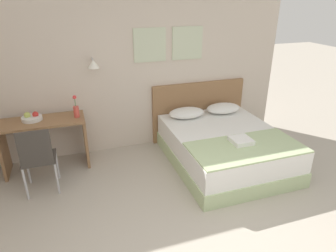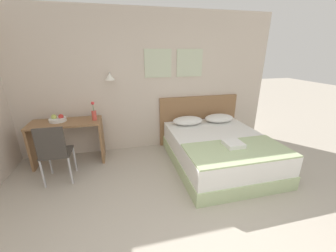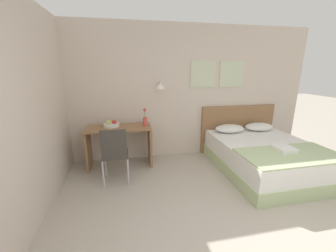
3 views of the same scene
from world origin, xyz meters
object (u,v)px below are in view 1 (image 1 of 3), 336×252
(fruit_bowl, at_px, (32,118))
(desk, at_px, (44,135))
(pillow_left, at_px, (187,113))
(flower_vase, at_px, (76,110))
(throw_blanket, at_px, (247,148))
(desk_chair, at_px, (37,156))
(headboard, at_px, (198,110))
(bed, at_px, (224,147))
(pillow_right, at_px, (223,108))
(folded_towel_near_foot, at_px, (241,140))

(fruit_bowl, bearing_deg, desk, -23.74)
(pillow_left, height_order, flower_vase, flower_vase)
(pillow_left, xyz_separation_m, throw_blanket, (0.34, -1.30, -0.06))
(throw_blanket, relative_size, desk_chair, 1.64)
(headboard, relative_size, fruit_bowl, 6.04)
(fruit_bowl, bearing_deg, flower_vase, -7.61)
(bed, bearing_deg, desk_chair, 178.28)
(flower_vase, bearing_deg, pillow_right, 0.51)
(bed, height_order, throw_blanket, throw_blanket)
(pillow_left, relative_size, throw_blanket, 0.39)
(bed, bearing_deg, throw_blanket, -90.00)
(throw_blanket, xyz_separation_m, fruit_bowl, (-2.71, 1.36, 0.26))
(pillow_right, bearing_deg, folded_towel_near_foot, -106.68)
(folded_towel_near_foot, height_order, desk, desk)
(headboard, distance_m, flower_vase, 2.14)
(bed, bearing_deg, folded_towel_near_foot, -90.73)
(bed, xyz_separation_m, pillow_right, (0.34, 0.73, 0.35))
(desk, bearing_deg, folded_towel_near_foot, -24.31)
(throw_blanket, bearing_deg, flower_vase, 148.65)
(bed, distance_m, pillow_left, 0.88)
(pillow_right, relative_size, desk, 0.51)
(fruit_bowl, xyz_separation_m, flower_vase, (0.62, -0.08, 0.08))
(fruit_bowl, distance_m, flower_vase, 0.63)
(headboard, xyz_separation_m, pillow_left, (-0.34, -0.28, 0.10))
(pillow_right, xyz_separation_m, folded_towel_near_foot, (-0.35, -1.16, -0.02))
(folded_towel_near_foot, distance_m, desk, 2.83)
(pillow_right, relative_size, flower_vase, 1.81)
(pillow_right, xyz_separation_m, desk, (-2.92, 0.00, -0.08))
(fruit_bowl, bearing_deg, headboard, 4.57)
(folded_towel_near_foot, relative_size, desk_chair, 0.30)
(fruit_bowl, bearing_deg, folded_towel_near_foot, -24.29)
(throw_blanket, distance_m, fruit_bowl, 3.04)
(fruit_bowl, bearing_deg, pillow_right, -1.14)
(bed, height_order, folded_towel_near_foot, folded_towel_near_foot)
(bed, xyz_separation_m, desk, (-2.58, 0.73, 0.27))
(bed, relative_size, headboard, 1.15)
(desk, relative_size, fruit_bowl, 4.17)
(desk, bearing_deg, pillow_right, -0.08)
(bed, relative_size, throw_blanket, 1.27)
(pillow_right, height_order, folded_towel_near_foot, pillow_right)
(headboard, distance_m, fruit_bowl, 2.73)
(pillow_left, relative_size, desk, 0.51)
(pillow_right, distance_m, throw_blanket, 1.34)
(bed, bearing_deg, pillow_left, 115.10)
(headboard, bearing_deg, pillow_left, -140.92)
(headboard, relative_size, pillow_left, 2.83)
(headboard, xyz_separation_m, desk, (-2.58, -0.27, 0.02))
(pillow_left, height_order, desk_chair, desk_chair)
(desk_chair, bearing_deg, throw_blanket, -13.76)
(throw_blanket, bearing_deg, bed, 90.00)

